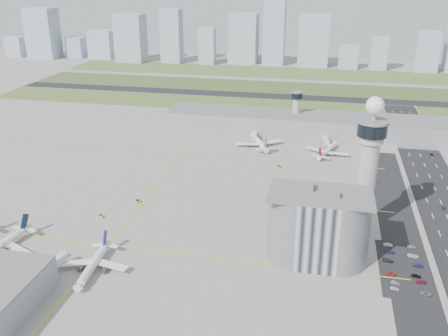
% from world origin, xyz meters
% --- Properties ---
extents(ground, '(1000.00, 1000.00, 0.00)m').
position_xyz_m(ground, '(0.00, 0.00, 0.00)').
color(ground, '#98958D').
extents(grass_strip_0, '(480.00, 50.00, 0.08)m').
position_xyz_m(grass_strip_0, '(-20.00, 225.00, 0.04)').
color(grass_strip_0, '#566E34').
rests_on(grass_strip_0, ground).
extents(grass_strip_1, '(480.00, 60.00, 0.08)m').
position_xyz_m(grass_strip_1, '(-20.00, 300.00, 0.04)').
color(grass_strip_1, '#3B5628').
rests_on(grass_strip_1, ground).
extents(grass_strip_2, '(480.00, 70.00, 0.08)m').
position_xyz_m(grass_strip_2, '(-20.00, 380.00, 0.04)').
color(grass_strip_2, '#4F6831').
rests_on(grass_strip_2, ground).
extents(runway, '(480.00, 22.00, 0.10)m').
position_xyz_m(runway, '(-20.00, 262.00, 0.06)').
color(runway, black).
rests_on(runway, ground).
extents(barrier_left, '(0.60, 500.00, 1.20)m').
position_xyz_m(barrier_left, '(101.00, 0.00, 0.60)').
color(barrier_left, '#9E9E99').
rests_on(barrier_left, ground).
extents(landside_road, '(18.00, 260.00, 0.08)m').
position_xyz_m(landside_road, '(90.00, -10.00, 0.04)').
color(landside_road, black).
rests_on(landside_road, ground).
extents(parking_lot, '(20.00, 44.00, 0.10)m').
position_xyz_m(parking_lot, '(88.00, -22.00, 0.05)').
color(parking_lot, black).
rests_on(parking_lot, ground).
extents(taxiway_line_h_0, '(260.00, 0.60, 0.01)m').
position_xyz_m(taxiway_line_h_0, '(-40.00, -30.00, 0.01)').
color(taxiway_line_h_0, yellow).
rests_on(taxiway_line_h_0, ground).
extents(taxiway_line_h_1, '(260.00, 0.60, 0.01)m').
position_xyz_m(taxiway_line_h_1, '(-40.00, 30.00, 0.01)').
color(taxiway_line_h_1, yellow).
rests_on(taxiway_line_h_1, ground).
extents(taxiway_line_h_2, '(260.00, 0.60, 0.01)m').
position_xyz_m(taxiway_line_h_2, '(-40.00, 90.00, 0.01)').
color(taxiway_line_h_2, yellow).
rests_on(taxiway_line_h_2, ground).
extents(taxiway_line_v, '(0.60, 260.00, 0.01)m').
position_xyz_m(taxiway_line_v, '(-40.00, 30.00, 0.01)').
color(taxiway_line_v, yellow).
rests_on(taxiway_line_v, ground).
extents(control_tower, '(14.00, 14.00, 64.50)m').
position_xyz_m(control_tower, '(72.00, 8.00, 35.04)').
color(control_tower, '#ADAAA5').
rests_on(control_tower, ground).
extents(secondary_tower, '(8.60, 8.60, 31.90)m').
position_xyz_m(secondary_tower, '(30.00, 150.00, 18.80)').
color(secondary_tower, '#ADAAA5').
rests_on(secondary_tower, ground).
extents(admin_building, '(42.00, 24.00, 33.50)m').
position_xyz_m(admin_building, '(51.99, -22.00, 15.30)').
color(admin_building, '#B2B2B7').
rests_on(admin_building, ground).
extents(terminal_pier, '(210.00, 32.00, 15.80)m').
position_xyz_m(terminal_pier, '(40.00, 148.00, 7.90)').
color(terminal_pier, gray).
rests_on(terminal_pier, ground).
extents(airplane_near_c, '(32.54, 37.33, 9.79)m').
position_xyz_m(airplane_near_c, '(-36.90, -49.94, 4.90)').
color(airplane_near_c, white).
rests_on(airplane_near_c, ground).
extents(airplane_far_a, '(46.50, 49.49, 11.01)m').
position_xyz_m(airplane_far_a, '(7.13, 117.31, 5.50)').
color(airplane_far_a, white).
rests_on(airplane_far_a, ground).
extents(airplane_far_b, '(38.79, 42.10, 9.70)m').
position_xyz_m(airplane_far_b, '(54.62, 109.99, 4.85)').
color(airplane_far_b, white).
rests_on(airplane_far_b, ground).
extents(jet_bridge_near_2, '(5.39, 14.31, 5.70)m').
position_xyz_m(jet_bridge_near_2, '(-53.00, -61.00, 2.85)').
color(jet_bridge_near_2, silver).
rests_on(jet_bridge_near_2, ground).
extents(jet_bridge_far_0, '(5.39, 14.31, 5.70)m').
position_xyz_m(jet_bridge_far_0, '(2.00, 132.00, 2.85)').
color(jet_bridge_far_0, silver).
rests_on(jet_bridge_far_0, ground).
extents(jet_bridge_far_1, '(5.39, 14.31, 5.70)m').
position_xyz_m(jet_bridge_far_1, '(52.00, 132.00, 2.85)').
color(jet_bridge_far_1, silver).
rests_on(jet_bridge_far_1, ground).
extents(tug_1, '(4.33, 3.95, 2.08)m').
position_xyz_m(tug_1, '(-54.25, -42.97, 1.04)').
color(tug_1, '#CD910F').
rests_on(tug_1, ground).
extents(tug_2, '(2.87, 3.30, 1.61)m').
position_xyz_m(tug_2, '(-54.25, -5.75, 0.80)').
color(tug_2, gold).
rests_on(tug_2, ground).
extents(tug_3, '(3.18, 3.57, 1.72)m').
position_xyz_m(tug_3, '(-42.33, 14.00, 0.86)').
color(tug_3, gold).
rests_on(tug_3, ground).
extents(tug_4, '(2.68, 3.29, 1.66)m').
position_xyz_m(tug_4, '(25.44, 78.38, 0.83)').
color(tug_4, gold).
rests_on(tug_4, ground).
extents(tug_5, '(3.19, 2.68, 1.58)m').
position_xyz_m(tug_5, '(53.13, 116.65, 0.79)').
color(tug_5, gold).
rests_on(tug_5, ground).
extents(car_lot_0, '(3.65, 1.93, 1.18)m').
position_xyz_m(car_lot_0, '(82.88, -37.98, 0.59)').
color(car_lot_0, silver).
rests_on(car_lot_0, ground).
extents(car_lot_1, '(3.75, 1.68, 1.20)m').
position_xyz_m(car_lot_1, '(83.57, -34.08, 0.60)').
color(car_lot_1, slate).
rests_on(car_lot_1, ground).
extents(car_lot_2, '(4.38, 2.11, 1.20)m').
position_xyz_m(car_lot_2, '(82.51, -27.72, 0.60)').
color(car_lot_2, '#AF2A28').
rests_on(car_lot_2, ground).
extents(car_lot_3, '(4.76, 2.56, 1.31)m').
position_xyz_m(car_lot_3, '(82.17, -17.98, 0.66)').
color(car_lot_3, '#22242A').
rests_on(car_lot_3, ground).
extents(car_lot_4, '(3.45, 1.47, 1.16)m').
position_xyz_m(car_lot_4, '(84.03, -10.75, 0.58)').
color(car_lot_4, navy).
rests_on(car_lot_4, ground).
extents(car_lot_5, '(4.05, 1.64, 1.31)m').
position_xyz_m(car_lot_5, '(83.33, -4.83, 0.65)').
color(car_lot_5, silver).
rests_on(car_lot_5, ground).
extents(car_lot_6, '(4.74, 2.65, 1.25)m').
position_xyz_m(car_lot_6, '(94.08, -38.97, 0.63)').
color(car_lot_6, slate).
rests_on(car_lot_6, ground).
extents(car_lot_7, '(4.25, 2.19, 1.18)m').
position_xyz_m(car_lot_7, '(93.57, -31.29, 0.59)').
color(car_lot_7, maroon).
rests_on(car_lot_7, ground).
extents(car_lot_8, '(3.92, 2.00, 1.28)m').
position_xyz_m(car_lot_8, '(92.12, -27.47, 0.64)').
color(car_lot_8, black).
rests_on(car_lot_8, ground).
extents(car_lot_9, '(4.05, 1.80, 1.29)m').
position_xyz_m(car_lot_9, '(93.99, -19.56, 0.65)').
color(car_lot_9, '#14174F').
rests_on(car_lot_9, ground).
extents(car_lot_10, '(5.01, 2.93, 1.31)m').
position_xyz_m(car_lot_10, '(93.00, -12.10, 0.65)').
color(car_lot_10, white).
rests_on(car_lot_10, ground).
extents(car_lot_11, '(4.11, 1.95, 1.16)m').
position_xyz_m(car_lot_11, '(93.34, -4.19, 0.58)').
color(car_lot_11, '#A4A4A4').
rests_on(car_lot_11, ground).
extents(car_hw_1, '(1.66, 3.61, 1.15)m').
position_xyz_m(car_hw_1, '(114.65, 39.27, 0.57)').
color(car_hw_1, black).
rests_on(car_hw_1, ground).
extents(car_hw_2, '(2.07, 4.36, 1.20)m').
position_xyz_m(car_hw_2, '(122.29, 120.96, 0.60)').
color(car_hw_2, '#162149').
rests_on(car_hw_2, ground).
extents(car_hw_4, '(2.03, 3.76, 1.21)m').
position_xyz_m(car_hw_4, '(107.83, 177.78, 0.61)').
color(car_hw_4, '#A9A9A9').
rests_on(car_hw_4, ground).
extents(skyline_bldg_0, '(24.05, 19.24, 26.50)m').
position_xyz_m(skyline_bldg_0, '(-377.77, 421.70, 13.25)').
color(skyline_bldg_0, '#9EADC1').
rests_on(skyline_bldg_0, ground).
extents(skyline_bldg_1, '(37.63, 30.10, 65.60)m').
position_xyz_m(skyline_bldg_1, '(-331.22, 417.61, 32.80)').
color(skyline_bldg_1, '#9EADC1').
rests_on(skyline_bldg_1, ground).
extents(skyline_bldg_2, '(22.81, 18.25, 26.79)m').
position_xyz_m(skyline_bldg_2, '(-291.25, 430.16, 13.39)').
color(skyline_bldg_2, '#9EADC1').
rests_on(skyline_bldg_2, ground).
extents(skyline_bldg_3, '(32.30, 25.84, 36.93)m').
position_xyz_m(skyline_bldg_3, '(-252.58, 431.35, 18.47)').
color(skyline_bldg_3, '#9EADC1').
rests_on(skyline_bldg_3, ground).
extents(skyline_bldg_4, '(35.81, 28.65, 60.36)m').
position_xyz_m(skyline_bldg_4, '(-204.47, 415.19, 30.18)').
color(skyline_bldg_4, '#9EADC1').
rests_on(skyline_bldg_4, ground).
extents(skyline_bldg_5, '(25.49, 20.39, 66.89)m').
position_xyz_m(skyline_bldg_5, '(-150.11, 419.66, 33.44)').
color(skyline_bldg_5, '#9EADC1').
rests_on(skyline_bldg_5, ground).
extents(skyline_bldg_6, '(20.04, 16.03, 45.20)m').
position_xyz_m(skyline_bldg_6, '(-102.68, 417.90, 22.60)').
color(skyline_bldg_6, '#9EADC1').
rests_on(skyline_bldg_6, ground).
extents(skyline_bldg_7, '(35.76, 28.61, 61.22)m').
position_xyz_m(skyline_bldg_7, '(-59.44, 436.89, 30.61)').
color(skyline_bldg_7, '#9EADC1').
rests_on(skyline_bldg_7, ground).
extents(skyline_bldg_8, '(26.33, 21.06, 83.39)m').
position_xyz_m(skyline_bldg_8, '(-19.42, 431.56, 41.69)').
color(skyline_bldg_8, '#9EADC1').
rests_on(skyline_bldg_8, ground).
extents(skyline_bldg_9, '(36.96, 29.57, 62.11)m').
position_xyz_m(skyline_bldg_9, '(30.27, 432.32, 31.06)').
color(skyline_bldg_9, '#9EADC1').
rests_on(skyline_bldg_9, ground).
extents(skyline_bldg_10, '(23.01, 18.41, 27.75)m').
position_xyz_m(skyline_bldg_10, '(73.27, 423.68, 13.87)').
color(skyline_bldg_10, '#9EADC1').
rests_on(skyline_bldg_10, ground).
extents(skyline_bldg_11, '(20.22, 16.18, 38.97)m').
position_xyz_m(skyline_bldg_11, '(108.28, 423.34, 19.48)').
color(skyline_bldg_11, '#9EADC1').
rests_on(skyline_bldg_11, ground).
extents(skyline_bldg_12, '(26.14, 20.92, 46.89)m').
position_xyz_m(skyline_bldg_12, '(162.17, 421.29, 23.44)').
color(skyline_bldg_12, '#9EADC1').
rests_on(skyline_bldg_12, ground).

